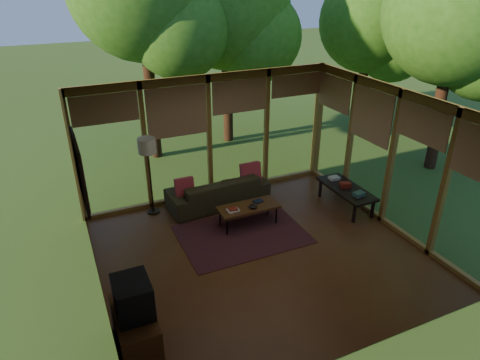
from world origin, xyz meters
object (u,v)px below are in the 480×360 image
coffee_table (248,208)px  media_cabinet (136,330)px  sofa (218,191)px  floor_lamp (147,150)px  side_console (346,190)px  television (133,297)px

coffee_table → media_cabinet: bearing=-140.8°
media_cabinet → coffee_table: 3.45m
coffee_table → sofa: bearing=102.2°
media_cabinet → floor_lamp: (1.07, 3.45, 1.11)m
floor_lamp → sofa: bearing=-8.9°
side_console → coffee_table: bearing=175.0°
floor_lamp → side_console: 4.19m
sofa → television: 4.07m
television → floor_lamp: (1.05, 3.45, 0.56)m
media_cabinet → side_console: size_ratio=0.71×
sofa → coffee_table: (0.23, -1.05, 0.08)m
television → coffee_table: size_ratio=0.46×
sofa → media_cabinet: (-2.45, -3.23, -0.01)m
sofa → side_console: sofa is taller
floor_lamp → coffee_table: bearing=-38.3°
sofa → media_cabinet: bearing=49.7°
television → media_cabinet: bearing=180.0°
media_cabinet → coffee_table: media_cabinet is taller
media_cabinet → floor_lamp: bearing=72.8°
coffee_table → side_console: 2.21m
floor_lamp → coffee_table: 2.28m
television → floor_lamp: bearing=73.1°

